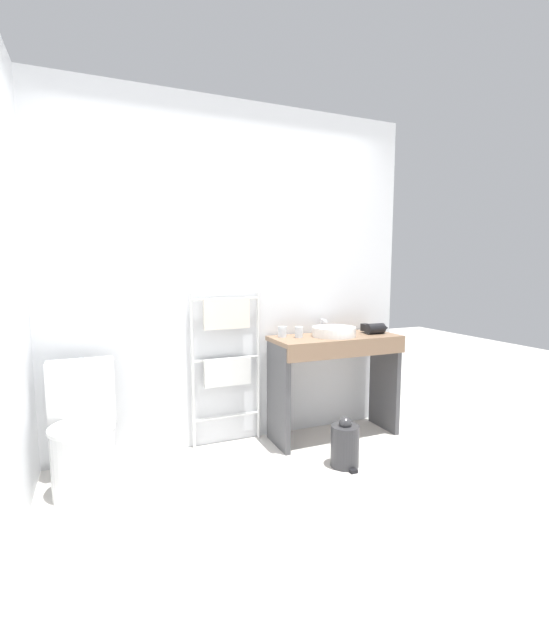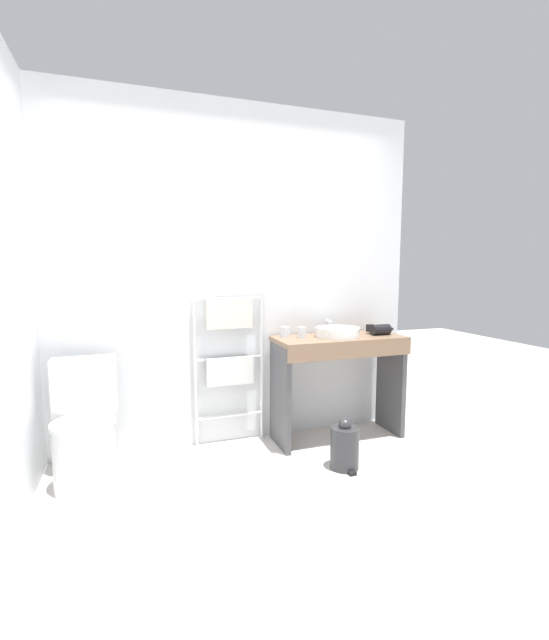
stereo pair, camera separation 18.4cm
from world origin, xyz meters
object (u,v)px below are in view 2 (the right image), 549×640
(sink_basin, at_px, (338,332))
(hair_dryer, at_px, (381,329))
(cup_near_wall, at_px, (285,332))
(trash_bin, at_px, (345,446))
(cup_near_edge, at_px, (302,332))
(towel_radiator, at_px, (230,348))
(toilet, at_px, (85,434))

(sink_basin, distance_m, hair_dryer, 0.39)
(cup_near_wall, height_order, trash_bin, cup_near_wall)
(hair_dryer, bearing_deg, cup_near_edge, 174.07)
(sink_basin, relative_size, trash_bin, 0.98)
(cup_near_edge, bearing_deg, towel_radiator, 165.04)
(toilet, relative_size, trash_bin, 2.25)
(toilet, distance_m, cup_near_edge, 1.67)
(toilet, relative_size, sink_basin, 2.30)
(towel_radiator, relative_size, trash_bin, 3.36)
(sink_basin, distance_m, cup_near_wall, 0.41)
(cup_near_edge, height_order, hair_dryer, hair_dryer)
(hair_dryer, distance_m, trash_bin, 1.03)
(cup_near_wall, bearing_deg, towel_radiator, 169.76)
(toilet, relative_size, cup_near_edge, 9.54)
(cup_near_edge, relative_size, hair_dryer, 0.41)
(toilet, height_order, cup_near_edge, cup_near_edge)
(sink_basin, relative_size, hair_dryer, 1.69)
(towel_radiator, distance_m, cup_near_edge, 0.57)
(towel_radiator, relative_size, cup_near_edge, 14.23)
(hair_dryer, bearing_deg, towel_radiator, 169.97)
(towel_radiator, bearing_deg, trash_bin, -46.60)
(towel_radiator, relative_size, sink_basin, 3.43)
(cup_near_wall, xyz_separation_m, cup_near_edge, (0.11, -0.07, 0.00))
(cup_near_wall, xyz_separation_m, trash_bin, (0.21, -0.60, -0.73))
(towel_radiator, height_order, cup_near_wall, towel_radiator)
(toilet, height_order, cup_near_wall, cup_near_wall)
(towel_radiator, height_order, cup_near_edge, towel_radiator)
(cup_near_wall, distance_m, hair_dryer, 0.80)
(sink_basin, xyz_separation_m, hair_dryer, (0.39, -0.01, 0.00))
(toilet, bearing_deg, trash_bin, -12.68)
(toilet, bearing_deg, hair_dryer, 2.30)
(towel_radiator, distance_m, trash_bin, 1.12)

